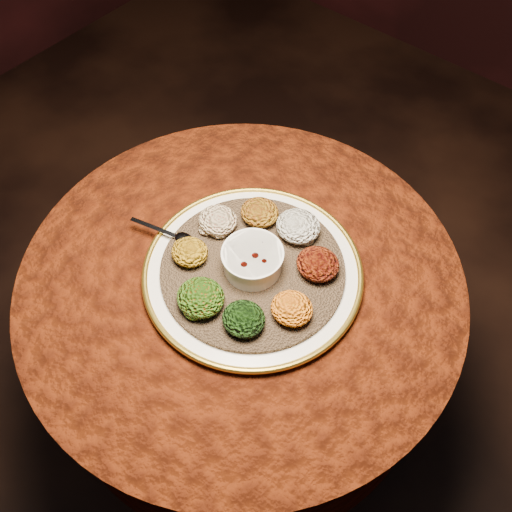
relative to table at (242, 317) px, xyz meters
The scene contains 13 objects.
table is the anchor object (origin of this frame).
platter 0.19m from the table, 42.86° to the left, with size 0.54×0.54×0.02m.
injera 0.20m from the table, 42.86° to the left, with size 0.39×0.39×0.01m, color brown.
stew_bowl 0.24m from the table, 42.86° to the left, with size 0.13×0.13×0.05m.
spoon 0.26m from the table, behind, with size 0.16×0.06×0.01m.
portion_ayib 0.28m from the table, 76.91° to the left, with size 0.10×0.09×0.05m, color silver.
portion_kitfo 0.28m from the table, 38.29° to the left, with size 0.09×0.09×0.04m, color black.
portion_tikil 0.27m from the table, ahead, with size 0.08×0.08×0.04m, color #CA9210.
portion_gomen 0.26m from the table, 46.35° to the right, with size 0.09×0.08×0.04m, color black.
portion_mixveg 0.26m from the table, 91.88° to the right, with size 0.10×0.09×0.05m, color #912809.
portion_kik 0.25m from the table, 154.99° to the right, with size 0.08×0.08×0.04m, color #AE7B0F.
portion_timatim 0.26m from the table, 154.08° to the left, with size 0.09×0.08×0.04m, color maroon.
portion_shiro 0.27m from the table, 113.04° to the left, with size 0.09×0.08×0.04m, color #875C10.
Camera 1 is at (0.46, -0.50, 1.75)m, focal length 40.00 mm.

